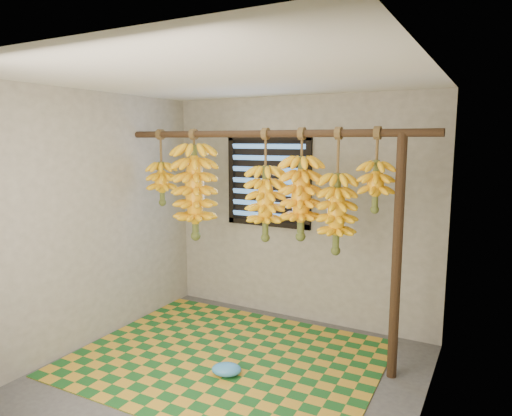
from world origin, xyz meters
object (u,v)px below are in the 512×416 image
Objects in this scene: banana_bunch_b at (195,192)px; banana_bunch_d at (301,198)px; banana_bunch_c at (265,203)px; plastic_bag at (226,369)px; support_post at (397,259)px; woven_mat at (227,358)px; banana_bunch_e at (337,213)px; banana_bunch_a at (162,183)px; banana_bunch_f at (376,186)px.

banana_bunch_d is at bearing -0.00° from banana_bunch_b.
plastic_bag is at bearing -91.79° from banana_bunch_c.
support_post is 2.07× the size of banana_bunch_d.
banana_bunch_c reaches higher than woven_mat.
banana_bunch_c is 0.36m from banana_bunch_d.
banana_bunch_e is (1.46, -0.00, -0.10)m from banana_bunch_b.
banana_bunch_d is at bearing -0.00° from banana_bunch_a.
woven_mat is 10.41× the size of plastic_bag.
banana_bunch_a is 0.42m from banana_bunch_b.
plastic_bag is at bearing -40.61° from banana_bunch_b.
support_post is at bearing -0.00° from banana_bunch_f.
banana_bunch_c reaches higher than support_post.
banana_bunch_e is at bearing -0.00° from banana_bunch_c.
banana_bunch_f is at bearing 180.00° from support_post.
banana_bunch_f reaches higher than woven_mat.
banana_bunch_c is 1.05× the size of banana_bunch_d.
banana_bunch_c is 1.01m from banana_bunch_f.
banana_bunch_e is at bearing -180.00° from support_post.
woven_mat is at bearing -164.26° from support_post.
banana_bunch_e reaches higher than woven_mat.
plastic_bag is at bearing -58.33° from woven_mat.
banana_bunch_b and banana_bunch_d have the same top height.
woven_mat is at bearing -155.84° from banana_bunch_e.
woven_mat is (-1.37, -0.39, -0.99)m from support_post.
plastic_bag is 0.25× the size of banana_bunch_c.
banana_bunch_d is 0.34m from banana_bunch_e.
banana_bunch_b is (-1.97, 0.00, 0.44)m from support_post.
plastic_bag is 1.94m from banana_bunch_f.
banana_bunch_c is (0.79, -0.00, -0.06)m from banana_bunch_b.
banana_bunch_b is (-0.60, 0.39, 1.43)m from woven_mat.
support_post is 1.89× the size of banana_bunch_e.
banana_bunch_f is at bearing 0.00° from banana_bunch_c.
plastic_bag is at bearing -29.07° from banana_bunch_a.
banana_bunch_b is at bearing 147.18° from woven_mat.
banana_bunch_e is at bearing 0.00° from banana_bunch_d.
woven_mat is 1.58m from banana_bunch_d.
support_post reaches higher than woven_mat.
banana_bunch_e is 1.56× the size of banana_bunch_f.
banana_bunch_c and banana_bunch_e have the same top height.
banana_bunch_b is (-0.77, 0.66, 1.38)m from plastic_bag.
support_post is 2.94× the size of banana_bunch_f.
woven_mat is at bearing -32.82° from banana_bunch_b.
support_post is at bearing 0.00° from banana_bunch_d.
banana_bunch_e reaches higher than plastic_bag.
woven_mat is 2.43× the size of banana_bunch_b.
support_post is 0.61m from banana_bunch_e.
banana_bunch_c is 1.49× the size of banana_bunch_f.
banana_bunch_d reaches higher than support_post.
banana_bunch_f is at bearing 0.00° from banana_bunch_d.
banana_bunch_b and banana_bunch_c have the same top height.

